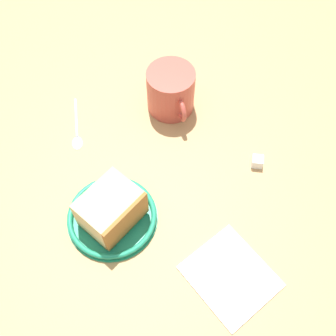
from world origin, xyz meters
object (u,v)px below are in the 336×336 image
Objects in this scene: cake_slice at (111,209)px; tea_mug at (171,91)px; folded_napkin at (230,276)px; sugar_cube at (257,162)px; teaspoon at (77,134)px; small_plate at (112,217)px.

cake_slice is 25.95cm from tea_mug.
folded_napkin is 21.16cm from sugar_cube.
teaspoon is (12.45, 14.35, -3.71)cm from cake_slice.
tea_mug reaches higher than small_plate.
teaspoon is 0.86× the size of folded_napkin.
small_plate is 26.13cm from tea_mug.
sugar_cube is at bearing 6.80° from folded_napkin.
teaspoon is at bearing 48.71° from small_plate.
folded_napkin is at bearing -173.20° from sugar_cube.
folded_napkin is at bearing -111.07° from teaspoon.
sugar_cube is (19.81, -18.61, 0.22)cm from small_plate.
teaspoon is at bearing 102.81° from sugar_cube.
sugar_cube reaches higher than small_plate.
tea_mug is at bearing -44.53° from teaspoon.
sugar_cube reaches higher than teaspoon.
folded_napkin is (-13.56, -35.20, -0.05)cm from teaspoon.
sugar_cube is (19.89, -18.35, -3.10)cm from cake_slice.
cake_slice is 27.23cm from sugar_cube.
small_plate reaches higher than teaspoon.
cake_slice reaches higher than teaspoon.
cake_slice is at bearing 137.30° from sugar_cube.
sugar_cube is (7.43, -32.70, 0.61)cm from teaspoon.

